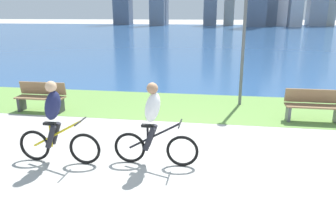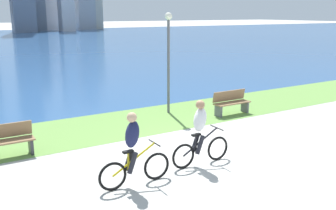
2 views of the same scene
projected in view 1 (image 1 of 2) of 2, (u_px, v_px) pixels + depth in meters
name	position (u px, v px, depth m)	size (l,w,h in m)	color
ground_plane	(185.00, 147.00, 7.35)	(300.00, 300.00, 0.00)	#B2AFA8
grass_strip_bayside	(196.00, 106.00, 10.56)	(120.00, 3.31, 0.01)	#6B9947
bay_water_surface	(215.00, 33.00, 49.21)	(300.00, 78.06, 0.00)	#2D568C
cyclist_lead	(154.00, 125.00, 6.31)	(1.72, 0.52, 1.69)	black
cyclist_trailing	(55.00, 123.00, 6.41)	(1.74, 0.52, 1.69)	black
bench_near_path	(41.00, 97.00, 9.96)	(1.50, 0.47, 0.90)	olive
bench_far_along_path	(313.00, 106.00, 9.04)	(1.50, 0.47, 0.90)	olive
lamppost_tall	(244.00, 28.00, 10.13)	(0.28, 0.28, 3.78)	#595960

